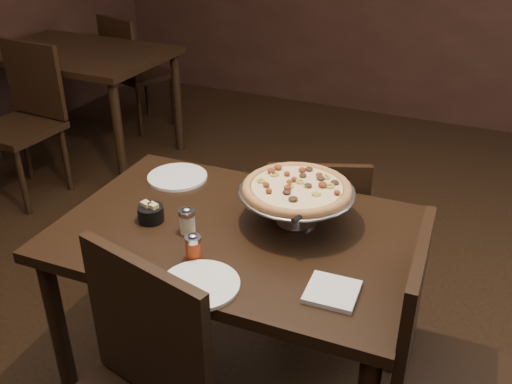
% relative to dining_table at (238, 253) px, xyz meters
% --- Properties ---
extents(room, '(6.04, 7.04, 2.84)m').
position_rel_dining_table_xyz_m(room, '(0.15, 0.01, 0.71)').
color(room, black).
rests_on(room, ground).
extents(dining_table, '(1.31, 0.90, 0.80)m').
position_rel_dining_table_xyz_m(dining_table, '(0.00, 0.00, 0.00)').
color(dining_table, black).
rests_on(dining_table, ground).
extents(background_table, '(1.31, 0.88, 0.82)m').
position_rel_dining_table_xyz_m(background_table, '(-2.11, 1.64, 0.02)').
color(background_table, black).
rests_on(background_table, ground).
extents(pizza_stand, '(0.42, 0.42, 0.17)m').
position_rel_dining_table_xyz_m(pizza_stand, '(0.17, 0.13, 0.25)').
color(pizza_stand, '#ADACB3').
rests_on(pizza_stand, dining_table).
extents(parmesan_shaker, '(0.06, 0.06, 0.10)m').
position_rel_dining_table_xyz_m(parmesan_shaker, '(-0.15, -0.09, 0.15)').
color(parmesan_shaker, beige).
rests_on(parmesan_shaker, dining_table).
extents(pepper_flake_shaker, '(0.05, 0.05, 0.09)m').
position_rel_dining_table_xyz_m(pepper_flake_shaker, '(-0.05, -0.22, 0.15)').
color(pepper_flake_shaker, maroon).
rests_on(pepper_flake_shaker, dining_table).
extents(packet_caddy, '(0.10, 0.10, 0.07)m').
position_rel_dining_table_xyz_m(packet_caddy, '(-0.31, -0.08, 0.14)').
color(packet_caddy, black).
rests_on(packet_caddy, dining_table).
extents(napkin_stack, '(0.16, 0.16, 0.02)m').
position_rel_dining_table_xyz_m(napkin_stack, '(0.42, -0.21, 0.11)').
color(napkin_stack, silver).
rests_on(napkin_stack, dining_table).
extents(plate_left, '(0.25, 0.25, 0.01)m').
position_rel_dining_table_xyz_m(plate_left, '(-0.41, 0.25, 0.11)').
color(plate_left, white).
rests_on(plate_left, dining_table).
extents(plate_near, '(0.25, 0.25, 0.01)m').
position_rel_dining_table_xyz_m(plate_near, '(0.04, -0.34, 0.11)').
color(plate_near, white).
rests_on(plate_near, dining_table).
extents(serving_spatula, '(0.13, 0.13, 0.02)m').
position_rel_dining_table_xyz_m(serving_spatula, '(0.25, -0.03, 0.24)').
color(serving_spatula, '#ADACB3').
rests_on(serving_spatula, pizza_stand).
extents(chair_far, '(0.55, 0.55, 0.90)m').
position_rel_dining_table_xyz_m(chair_far, '(0.12, 0.53, -0.20)').
color(chair_far, black).
rests_on(chair_far, ground).
extents(chair_side, '(0.49, 0.49, 1.00)m').
position_rel_dining_table_xyz_m(chair_side, '(0.78, -0.13, -0.15)').
color(chair_side, black).
rests_on(chair_side, ground).
extents(bg_chair_far, '(0.56, 0.56, 0.96)m').
position_rel_dining_table_xyz_m(bg_chair_far, '(-2.09, 2.26, -0.17)').
color(bg_chair_far, black).
rests_on(bg_chair_far, ground).
extents(bg_chair_near, '(0.49, 0.49, 1.00)m').
position_rel_dining_table_xyz_m(bg_chair_near, '(-2.05, 1.01, -0.14)').
color(bg_chair_near, black).
rests_on(bg_chair_near, ground).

